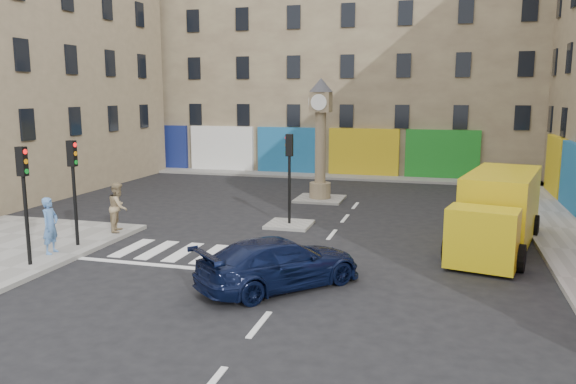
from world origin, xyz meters
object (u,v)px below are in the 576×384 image
at_px(traffic_light_left_far, 73,176).
at_px(pedestrian_blue, 50,225).
at_px(traffic_light_island, 289,164).
at_px(pedestrian_tan, 118,207).
at_px(traffic_light_left_near, 24,187).
at_px(clock_pillar, 321,131).
at_px(yellow_van, 498,211).
at_px(navy_sedan, 280,263).

xyz_separation_m(traffic_light_left_far, pedestrian_blue, (-0.18, -1.13, -1.52)).
distance_m(traffic_light_island, pedestrian_tan, 6.96).
height_order(traffic_light_left_near, pedestrian_blue, traffic_light_left_near).
bearing_deg(pedestrian_blue, clock_pillar, -31.08).
relative_size(traffic_light_left_near, yellow_van, 0.49).
bearing_deg(traffic_light_island, pedestrian_tan, -151.98).
distance_m(traffic_light_left_near, yellow_van, 15.88).
xyz_separation_m(clock_pillar, pedestrian_tan, (-6.00, -9.19, -2.44)).
bearing_deg(traffic_light_left_far, traffic_light_island, 40.60).
distance_m(pedestrian_blue, pedestrian_tan, 3.37).
relative_size(traffic_light_island, clock_pillar, 0.61).
bearing_deg(yellow_van, clock_pillar, 151.49).
bearing_deg(traffic_light_island, pedestrian_blue, -134.77).
bearing_deg(traffic_light_left_far, pedestrian_tan, 82.26).
height_order(traffic_light_left_far, yellow_van, traffic_light_left_far).
height_order(yellow_van, pedestrian_blue, yellow_van).
distance_m(yellow_van, pedestrian_tan, 14.19).
distance_m(clock_pillar, pedestrian_blue, 14.31).
bearing_deg(navy_sedan, traffic_light_left_far, 27.98).
bearing_deg(traffic_light_left_near, clock_pillar, 65.45).
xyz_separation_m(traffic_light_island, navy_sedan, (1.72, -7.31, -1.88)).
bearing_deg(yellow_van, pedestrian_tan, -158.54).
distance_m(navy_sedan, pedestrian_blue, 8.24).
relative_size(traffic_light_left_far, pedestrian_tan, 1.93).
bearing_deg(clock_pillar, traffic_light_island, -90.00).
distance_m(traffic_light_island, yellow_van, 8.20).
height_order(traffic_light_left_far, clock_pillar, clock_pillar).
relative_size(traffic_light_left_far, traffic_light_island, 1.00).
height_order(traffic_light_left_near, navy_sedan, traffic_light_left_near).
xyz_separation_m(clock_pillar, navy_sedan, (1.72, -13.30, -2.84)).
bearing_deg(clock_pillar, yellow_van, -41.36).
bearing_deg(navy_sedan, pedestrian_tan, 13.30).
height_order(traffic_light_left_near, pedestrian_tan, traffic_light_left_near).
distance_m(traffic_light_island, navy_sedan, 7.74).
height_order(clock_pillar, pedestrian_tan, clock_pillar).
relative_size(clock_pillar, navy_sedan, 1.25).
bearing_deg(traffic_light_left_near, traffic_light_island, 51.07).
relative_size(traffic_light_left_far, clock_pillar, 0.61).
height_order(yellow_van, pedestrian_tan, yellow_van).
relative_size(clock_pillar, yellow_van, 0.81).
xyz_separation_m(traffic_light_left_near, pedestrian_blue, (-0.18, 1.27, -1.52)).
relative_size(clock_pillar, pedestrian_blue, 3.21).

